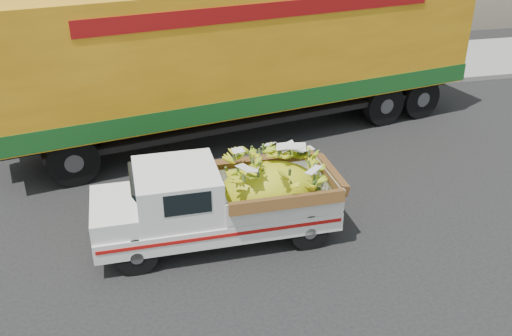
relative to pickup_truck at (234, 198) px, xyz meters
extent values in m
plane|color=black|center=(-0.20, 0.52, -0.81)|extent=(100.00, 100.00, 0.00)
cube|color=gray|center=(-0.20, 7.09, -0.73)|extent=(60.00, 0.25, 0.15)
cube|color=gray|center=(-0.20, 9.19, -0.74)|extent=(60.00, 4.00, 0.14)
cylinder|color=black|center=(-1.79, -0.68, -0.46)|extent=(0.69, 0.21, 0.69)
cylinder|color=black|center=(-1.80, 0.65, -0.46)|extent=(0.69, 0.21, 0.69)
cylinder|color=black|center=(1.21, -0.65, -0.46)|extent=(0.69, 0.21, 0.69)
cylinder|color=black|center=(1.20, 0.68, -0.46)|extent=(0.69, 0.21, 0.69)
cube|color=silver|center=(-0.34, 0.00, -0.30)|extent=(4.29, 1.59, 0.35)
cube|color=#A50F0C|center=(-0.33, -0.78, -0.24)|extent=(4.19, 0.05, 0.06)
cube|color=silver|center=(-2.44, -0.02, -0.40)|extent=(0.11, 1.52, 0.13)
cube|color=silver|center=(-2.09, -0.02, 0.04)|extent=(0.79, 1.46, 0.33)
cube|color=silver|center=(-1.00, -0.01, 0.29)|extent=(1.42, 1.50, 0.82)
cube|color=black|center=(-0.90, -0.76, 0.44)|extent=(0.78, 0.02, 0.38)
cube|color=silver|center=(0.75, 0.01, 0.11)|extent=(2.11, 1.57, 0.46)
ellipsoid|color=yellow|center=(0.66, 0.01, 0.01)|extent=(1.90, 1.26, 1.16)
cylinder|color=black|center=(6.09, 4.58, -0.26)|extent=(1.14, 0.53, 1.10)
cylinder|color=black|center=(5.70, 6.54, -0.26)|extent=(1.14, 0.53, 1.10)
cylinder|color=black|center=(4.92, 4.35, -0.26)|extent=(1.14, 0.53, 1.10)
cylinder|color=black|center=(4.53, 6.31, -0.26)|extent=(1.14, 0.53, 1.10)
cylinder|color=black|center=(-2.93, 2.78, -0.26)|extent=(1.14, 0.53, 1.10)
cylinder|color=black|center=(-3.32, 4.75, -0.26)|extent=(1.14, 0.53, 1.10)
cube|color=black|center=(1.29, 4.64, -0.03)|extent=(11.96, 3.32, 0.36)
cube|color=orange|center=(1.29, 4.64, 1.57)|extent=(12.02, 4.75, 2.84)
cube|color=#164F1B|center=(1.29, 4.64, 0.40)|extent=(12.08, 4.78, 0.45)
cube|color=maroon|center=(1.54, 3.41, 2.54)|extent=(8.24, 1.66, 0.35)
camera|label=1|loc=(-1.67, -8.66, 5.12)|focal=40.00mm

